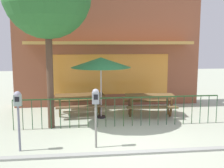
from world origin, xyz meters
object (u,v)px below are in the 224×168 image
(picnic_table_left, at_px, (80,99))
(patio_umbrella, at_px, (101,63))
(parking_meter_near, at_px, (96,102))
(picnic_table_right, at_px, (150,99))
(parking_meter_far, at_px, (18,105))

(picnic_table_left, relative_size, patio_umbrella, 0.88)
(patio_umbrella, distance_m, parking_meter_near, 3.02)
(picnic_table_right, bearing_deg, patio_umbrella, -178.00)
(patio_umbrella, xyz_separation_m, parking_meter_far, (-2.28, -2.90, -0.81))
(parking_meter_near, xyz_separation_m, parking_meter_far, (-1.91, -0.01, -0.01))
(parking_meter_near, bearing_deg, picnic_table_right, 53.59)
(patio_umbrella, bearing_deg, picnic_table_right, 2.00)
(picnic_table_right, xyz_separation_m, patio_umbrella, (-1.81, -0.06, 1.38))
(picnic_table_right, distance_m, patio_umbrella, 2.28)
(picnic_table_left, xyz_separation_m, parking_meter_far, (-1.52, -3.37, 0.57))
(picnic_table_left, height_order, parking_meter_near, parking_meter_near)
(picnic_table_right, xyz_separation_m, parking_meter_far, (-4.09, -2.96, 0.57))
(picnic_table_left, height_order, patio_umbrella, patio_umbrella)
(picnic_table_left, bearing_deg, parking_meter_far, -114.24)
(picnic_table_left, relative_size, picnic_table_right, 1.00)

